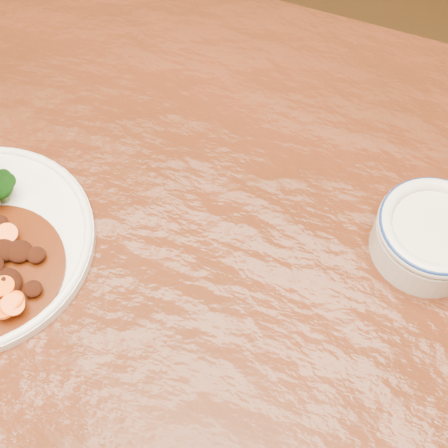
% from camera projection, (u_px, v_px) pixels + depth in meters
% --- Properties ---
extents(ground, '(4.00, 4.00, 0.00)m').
position_uv_depth(ground, '(202.00, 447.00, 1.27)').
color(ground, '#492B12').
rests_on(ground, ground).
extents(dining_table, '(1.53, 0.96, 0.75)m').
position_uv_depth(dining_table, '(184.00, 318.00, 0.70)').
color(dining_table, '#4E1D0D').
rests_on(dining_table, ground).
extents(dip_bowl, '(0.12, 0.12, 0.05)m').
position_uv_depth(dip_bowl, '(431.00, 235.00, 0.63)').
color(dip_bowl, beige).
rests_on(dip_bowl, dining_table).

